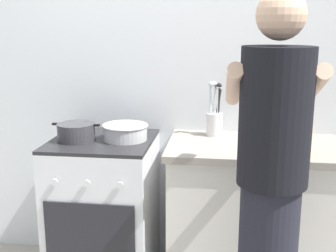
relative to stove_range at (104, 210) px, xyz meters
name	(u,v)px	position (x,y,z in m)	size (l,w,h in m)	color
back_wall	(199,75)	(0.55, 0.35, 0.80)	(3.20, 0.10, 2.50)	silver
countertop	(252,217)	(0.90, 0.00, 0.00)	(1.00, 0.60, 0.90)	silver
stove_range	(104,210)	(0.00, 0.00, 0.00)	(0.60, 0.62, 0.90)	silver
pot	(76,132)	(-0.14, -0.04, 0.50)	(0.29, 0.22, 0.10)	#38383D
mixing_bowl	(125,131)	(0.14, 0.01, 0.50)	(0.27, 0.27, 0.09)	#B7B7BC
utensil_crock	(215,119)	(0.66, 0.19, 0.55)	(0.10, 0.10, 0.33)	silver
spice_bottle	(268,138)	(0.97, -0.02, 0.50)	(0.04, 0.04, 0.09)	silver
oil_bottle	(306,133)	(1.15, -0.10, 0.55)	(0.07, 0.07, 0.24)	gold
person	(271,192)	(0.92, -0.61, 0.41)	(0.41, 0.50, 1.70)	black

